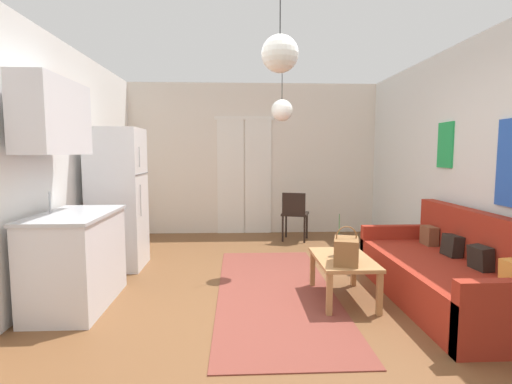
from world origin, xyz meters
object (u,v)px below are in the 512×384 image
object	(u,v)px
couch	(450,275)
accent_chair	(295,213)
pendant_lamp_near	(280,54)
bamboo_vase	(339,245)
pendant_lamp_far	(282,110)
refrigerator	(118,199)
coffee_table	(343,263)
handbag	(346,251)

from	to	relation	value
couch	accent_chair	size ratio (longest dim) A/B	2.68
pendant_lamp_near	bamboo_vase	bearing A→B (deg)	56.46
pendant_lamp_near	pendant_lamp_far	bearing A→B (deg)	83.13
pendant_lamp_near	refrigerator	bearing A→B (deg)	128.79
refrigerator	pendant_lamp_near	bearing A→B (deg)	-51.21
coffee_table	pendant_lamp_near	distance (m)	2.18
refrigerator	accent_chair	bearing A→B (deg)	29.26
pendant_lamp_near	pendant_lamp_far	size ratio (longest dim) A/B	0.81
couch	handbag	distance (m)	1.10
handbag	accent_chair	world-z (taller)	accent_chair
coffee_table	pendant_lamp_far	xyz separation A→B (m)	(-0.50, 1.12, 1.62)
refrigerator	pendant_lamp_far	world-z (taller)	pendant_lamp_far
pendant_lamp_far	accent_chair	bearing A→B (deg)	75.34
pendant_lamp_near	pendant_lamp_far	xyz separation A→B (m)	(0.26, 2.13, -0.15)
handbag	pendant_lamp_far	xyz separation A→B (m)	(-0.47, 1.32, 1.43)
refrigerator	couch	bearing A→B (deg)	-20.77
couch	handbag	bearing A→B (deg)	-175.70
pendant_lamp_near	accent_chair	bearing A→B (deg)	79.86
coffee_table	accent_chair	size ratio (longest dim) A/B	1.07
couch	bamboo_vase	bearing A→B (deg)	168.84
bamboo_vase	pendant_lamp_far	size ratio (longest dim) A/B	0.51
bamboo_vase	couch	bearing A→B (deg)	-11.16
refrigerator	accent_chair	distance (m)	2.85
couch	coffee_table	xyz separation A→B (m)	(-1.03, 0.12, 0.10)
handbag	couch	bearing A→B (deg)	4.30
coffee_table	bamboo_vase	world-z (taller)	bamboo_vase
pendant_lamp_near	handbag	bearing A→B (deg)	48.31
handbag	pendant_lamp_far	size ratio (longest dim) A/B	0.43
handbag	accent_chair	distance (m)	2.82
coffee_table	pendant_lamp_far	distance (m)	2.03
couch	bamboo_vase	world-z (taller)	couch
couch	accent_chair	xyz separation A→B (m)	(-1.13, 2.74, 0.20)
couch	coffee_table	world-z (taller)	couch
refrigerator	accent_chair	xyz separation A→B (m)	(2.46, 1.38, -0.41)
couch	refrigerator	world-z (taller)	refrigerator
accent_chair	couch	bearing A→B (deg)	128.87
refrigerator	bamboo_vase	bearing A→B (deg)	-24.46
accent_chair	handbag	bearing A→B (deg)	107.92
bamboo_vase	refrigerator	world-z (taller)	refrigerator
coffee_table	bamboo_vase	distance (m)	0.19
bamboo_vase	pendant_lamp_near	size ratio (longest dim) A/B	0.62
bamboo_vase	pendant_lamp_far	world-z (taller)	pendant_lamp_far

